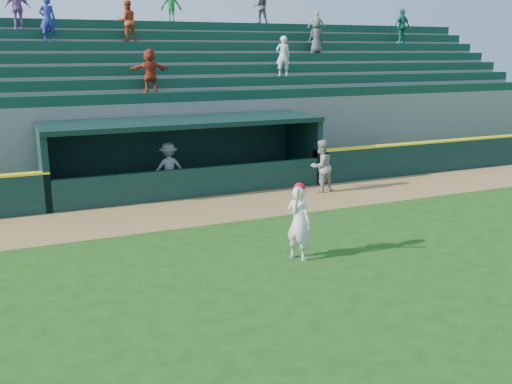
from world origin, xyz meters
The scene contains 9 objects.
ground centered at (0.00, 0.00, 0.00)m, with size 120.00×120.00×0.00m, color #1A4511.
warning_track centered at (0.00, 4.90, 0.01)m, with size 40.00×3.00×0.01m, color olive.
field_wall_right centered at (12.25, 6.55, 0.60)m, with size 15.50×0.30×1.20m, color black.
wall_stripe_right centered at (12.25, 6.55, 1.23)m, with size 15.50×0.32×0.06m, color yellow.
dugout_player_front centered at (4.15, 5.53, 0.90)m, with size 0.88×0.68×1.80m, color gray.
dugout_player_inside centered at (-0.62, 7.53, 0.86)m, with size 1.11×0.64×1.72m, color #A2A29D.
dugout centered at (0.00, 8.00, 1.36)m, with size 9.40×2.80×2.46m.
stands centered at (-0.02, 12.57, 2.41)m, with size 34.50×6.25×7.60m.
batter_at_plate centered at (0.41, 0.08, 0.91)m, with size 0.68×0.85×1.84m.
Camera 1 is at (-5.55, -11.01, 4.72)m, focal length 40.00 mm.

